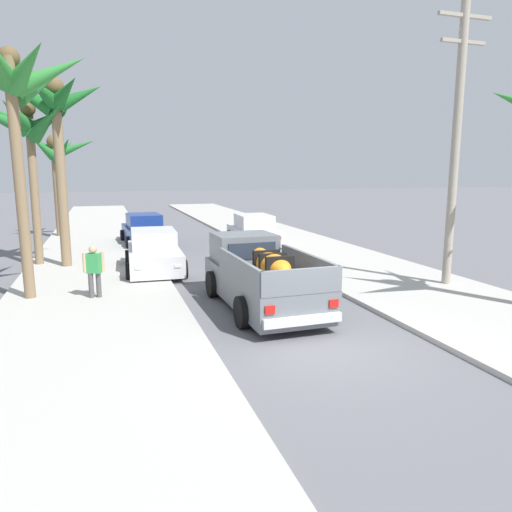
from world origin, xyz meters
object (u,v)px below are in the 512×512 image
Objects in this scene: palm_tree_left_mid at (16,84)px; car_left_mid at (144,231)px; palm_tree_left_back at (28,126)px; pedestrian at (94,270)px; pickup_truck at (260,277)px; palm_tree_left_fore at (59,157)px; palm_tree_right_mid at (55,112)px; utility_pole at (456,142)px; car_left_near at (154,253)px; car_right_near at (254,231)px.

car_left_mid is at bearing 68.45° from palm_tree_left_mid.
pedestrian is (2.13, -5.96, -4.31)m from palm_tree_left_back.
palm_tree_left_back is 7.66m from pedestrian.
pickup_truck is 8.05m from palm_tree_left_mid.
palm_tree_left_fore is at bearing 110.67° from pickup_truck.
palm_tree_right_mid is at bearing -85.71° from palm_tree_left_fore.
pickup_truck is 10.17m from palm_tree_right_mid.
palm_tree_left_fore reaches higher than pedestrian.
utility_pole reaches higher than car_left_mid.
utility_pole reaches higher than car_left_near.
palm_tree_left_mid reaches higher than pickup_truck.
palm_tree_left_back is (-0.35, -8.18, 0.89)m from palm_tree_left_fore.
car_right_near is at bearing 41.10° from palm_tree_left_mid.
palm_tree_right_mid is at bearing 126.94° from pickup_truck.
pickup_truck is 17.45m from palm_tree_left_fore.
pedestrian is at bearing -15.37° from palm_tree_left_mid.
pickup_truck is 0.77× the size of palm_tree_left_mid.
utility_pole is 5.34× the size of pedestrian.
utility_pole is at bearing -30.57° from palm_tree_right_mid.
palm_tree_left_fore is 14.66m from pedestrian.
palm_tree_right_mid is at bearing -124.35° from car_left_mid.
utility_pole is at bearing -8.52° from pedestrian.
car_left_near is 7.01m from car_right_near.
car_right_near is 10.90m from pedestrian.
pedestrian is at bearing -78.05° from palm_tree_right_mid.
palm_tree_left_fore is 8.98m from palm_tree_right_mid.
palm_tree_left_fore is (-3.97, 4.01, 3.62)m from car_left_mid.
car_left_near is at bearing 112.92° from pickup_truck.
palm_tree_left_fore is at bearing 94.29° from palm_tree_right_mid.
palm_tree_left_mid is 12.38m from utility_pole.
palm_tree_left_mid is 1.10× the size of palm_tree_left_back.
palm_tree_left_back reaches higher than car_right_near.
palm_tree_left_mid is at bearing -139.97° from car_left_near.
car_left_mid is 10.37m from pedestrian.
palm_tree_right_mid is 13.56m from utility_pole.
pickup_truck reaches higher than car_left_mid.
palm_tree_right_mid is at bearing -33.48° from palm_tree_left_back.
pickup_truck is at bearing -23.44° from pedestrian.
car_left_mid is 11.59m from palm_tree_left_mid.
palm_tree_left_fore is at bearing 134.74° from car_left_mid.
palm_tree_left_mid is at bearing -84.88° from palm_tree_left_back.
pickup_truck is 0.95× the size of palm_tree_left_fore.
pickup_truck is at bearing -67.08° from car_left_near.
palm_tree_left_back reaches higher than pickup_truck.
pickup_truck is 0.76× the size of palm_tree_right_mid.
palm_tree_right_mid is 1.30m from palm_tree_left_back.
car_left_mid is at bearing 77.82° from pedestrian.
palm_tree_left_fore is 0.80× the size of palm_tree_right_mid.
pickup_truck is 5.80m from car_left_near.
car_left_near is at bearing -91.72° from car_left_mid.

